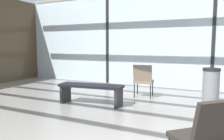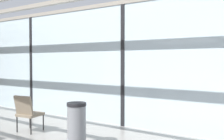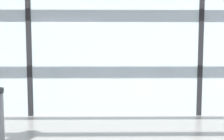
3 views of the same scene
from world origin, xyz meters
TOP-DOWN VIEW (x-y plane):
  - glass_curtain_wall at (0.00, 5.20)m, footprint 14.00×0.08m
  - window_mullion_0 at (-3.50, 5.20)m, footprint 0.10×0.12m
  - window_mullion_1 at (0.00, 5.20)m, footprint 0.10×0.12m
  - parked_airplane at (-0.44, 9.59)m, footprint 12.88×4.33m
  - lounge_chair_3 at (-1.59, 3.49)m, footprint 0.55×0.59m
  - trash_bin at (0.04, 3.34)m, footprint 0.38×0.38m

SIDE VIEW (x-z plane):
  - trash_bin at x=0.04m, z-range 0.00..0.86m
  - lounge_chair_3 at x=-1.59m, z-range 0.06..0.93m
  - glass_curtain_wall at x=0.00m, z-range 0.00..3.09m
  - window_mullion_0 at x=-3.50m, z-range 0.00..3.09m
  - window_mullion_1 at x=0.00m, z-range 0.00..3.09m
  - parked_airplane at x=-0.44m, z-range 0.00..4.33m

